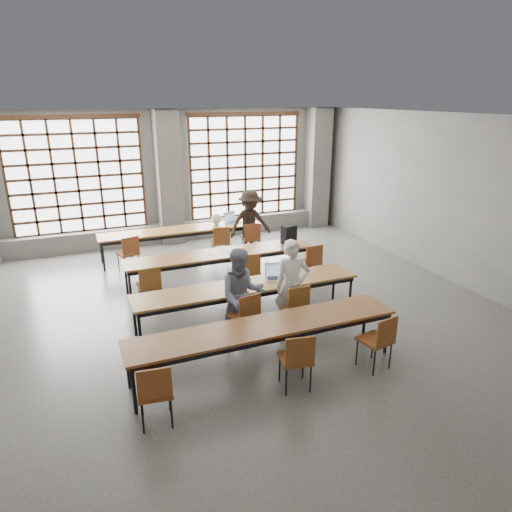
{
  "coord_description": "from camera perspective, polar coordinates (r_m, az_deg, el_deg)",
  "views": [
    {
      "loc": [
        -2.44,
        -6.82,
        3.82
      ],
      "look_at": [
        0.52,
        0.4,
        1.07
      ],
      "focal_mm": 32.0,
      "sensor_mm": 36.0,
      "label": 1
    }
  ],
  "objects": [
    {
      "name": "chair_back_left",
      "position": [
        10.62,
        -15.6,
        0.66
      ],
      "size": [
        0.53,
        0.53,
        0.88
      ],
      "color": "brown",
      "rests_on": "floor"
    },
    {
      "name": "paper_sheet_b",
      "position": [
        9.4,
        -6.07,
        0.12
      ],
      "size": [
        0.3,
        0.22,
        0.0
      ],
      "primitive_type": "cube",
      "rotation": [
        0.0,
        0.0,
        -0.02
      ],
      "color": "white",
      "rests_on": "desk_row_b"
    },
    {
      "name": "desk_row_d",
      "position": [
        6.61,
        1.23,
        -9.11
      ],
      "size": [
        4.0,
        0.7,
        0.73
      ],
      "color": "brown",
      "rests_on": "floor"
    },
    {
      "name": "mouse",
      "position": [
        8.25,
        5.21,
        -2.53
      ],
      "size": [
        0.1,
        0.07,
        0.04
      ],
      "primitive_type": "ellipsoid",
      "rotation": [
        0.0,
        0.0,
        -0.06
      ],
      "color": "white",
      "rests_on": "desk_row_c"
    },
    {
      "name": "desk_row_a",
      "position": [
        11.38,
        -9.21,
        3.07
      ],
      "size": [
        4.0,
        0.7,
        0.73
      ],
      "color": "brown",
      "rests_on": "floor"
    },
    {
      "name": "column_mid",
      "position": [
        12.45,
        -10.87,
        9.51
      ],
      "size": [
        0.6,
        0.55,
        3.5
      ],
      "primitive_type": "cube",
      "color": "#51514F",
      "rests_on": "floor"
    },
    {
      "name": "student_back",
      "position": [
        11.33,
        -0.76,
        4.11
      ],
      "size": [
        1.1,
        0.67,
        1.66
      ],
      "primitive_type": "imported",
      "rotation": [
        0.0,
        0.0,
        0.05
      ],
      "color": "black",
      "rests_on": "floor"
    },
    {
      "name": "desk_row_b",
      "position": [
        9.55,
        -4.42,
        0.07
      ],
      "size": [
        4.0,
        0.7,
        0.73
      ],
      "color": "brown",
      "rests_on": "floor"
    },
    {
      "name": "chair_front_left",
      "position": [
        7.36,
        -1.27,
        -7.08
      ],
      "size": [
        0.5,
        0.5,
        0.88
      ],
      "color": "maroon",
      "rests_on": "floor"
    },
    {
      "name": "chair_mid_centre",
      "position": [
        9.16,
        -0.85,
        -1.59
      ],
      "size": [
        0.47,
        0.47,
        0.88
      ],
      "color": "brown",
      "rests_on": "floor"
    },
    {
      "name": "chair_near_left",
      "position": [
        5.76,
        -12.54,
        -15.89
      ],
      "size": [
        0.47,
        0.47,
        0.88
      ],
      "color": "brown",
      "rests_on": "floor"
    },
    {
      "name": "laptop_front",
      "position": [
        8.18,
        2.43,
        -2.34
      ],
      "size": [
        0.43,
        0.4,
        0.26
      ],
      "color": "#B7B8BD",
      "rests_on": "desk_row_c"
    },
    {
      "name": "floor",
      "position": [
        8.19,
        -2.36,
        -8.42
      ],
      "size": [
        11.0,
        11.0,
        0.0
      ],
      "primitive_type": "plane",
      "color": "#4B4B49",
      "rests_on": "ground"
    },
    {
      "name": "student_female",
      "position": [
        7.36,
        -1.76,
        -4.95
      ],
      "size": [
        0.85,
        0.72,
        1.57
      ],
      "primitive_type": "imported",
      "rotation": [
        0.0,
        0.0,
        -0.17
      ],
      "color": "#1A254F",
      "rests_on": "floor"
    },
    {
      "name": "chair_front_right",
      "position": [
        7.69,
        4.93,
        -5.94
      ],
      "size": [
        0.43,
        0.43,
        0.88
      ],
      "color": "brown",
      "rests_on": "floor"
    },
    {
      "name": "backpack",
      "position": [
        10.09,
        4.13,
        2.72
      ],
      "size": [
        0.36,
        0.28,
        0.4
      ],
      "primitive_type": "cube",
      "rotation": [
        0.0,
        0.0,
        0.27
      ],
      "color": "black",
      "rests_on": "desk_row_b"
    },
    {
      "name": "ceiling",
      "position": [
        7.25,
        -2.75,
        16.86
      ],
      "size": [
        11.0,
        11.0,
        0.0
      ],
      "primitive_type": "plane",
      "rotation": [
        3.14,
        0.0,
        0.0
      ],
      "color": "silver",
      "rests_on": "floor"
    },
    {
      "name": "green_box",
      "position": [
        7.94,
        -1.55,
        -3.14
      ],
      "size": [
        0.26,
        0.14,
        0.09
      ],
      "primitive_type": "cube",
      "rotation": [
        0.0,
        0.0,
        0.23
      ],
      "color": "#35832A",
      "rests_on": "desk_row_c"
    },
    {
      "name": "laptop_back",
      "position": [
        11.8,
        -3.07,
        4.52
      ],
      "size": [
        0.44,
        0.41,
        0.26
      ],
      "color": "#BDBCC1",
      "rests_on": "desk_row_a"
    },
    {
      "name": "chair_mid_right",
      "position": [
        9.73,
        6.91,
        -0.44
      ],
      "size": [
        0.44,
        0.44,
        0.88
      ],
      "color": "brown",
      "rests_on": "floor"
    },
    {
      "name": "desk_row_c",
      "position": [
        7.93,
        -1.0,
        -4.03
      ],
      "size": [
        4.0,
        0.7,
        0.73
      ],
      "color": "brown",
      "rests_on": "floor"
    },
    {
      "name": "window_right",
      "position": [
        13.24,
        -1.37,
        11.08
      ],
      "size": [
        3.32,
        0.12,
        3.0
      ],
      "color": "white",
      "rests_on": "wall_back"
    },
    {
      "name": "column_right",
      "position": [
        14.05,
        7.69,
        10.78
      ],
      "size": [
        0.6,
        0.55,
        3.5
      ],
      "primitive_type": "cube",
      "color": "#51514F",
      "rests_on": "floor"
    },
    {
      "name": "chair_near_mid",
      "position": [
        6.26,
        5.17,
        -12.34
      ],
      "size": [
        0.49,
        0.49,
        0.88
      ],
      "color": "brown",
      "rests_on": "floor"
    },
    {
      "name": "wall_right",
      "position": [
        10.3,
        24.77,
        6.04
      ],
      "size": [
        0.0,
        11.0,
        11.0
      ],
      "primitive_type": "plane",
      "rotation": [
        1.57,
        0.0,
        -1.57
      ],
      "color": "#5F5F5D",
      "rests_on": "floor"
    },
    {
      "name": "chair_back_mid",
      "position": [
        11.04,
        -4.42,
        2.05
      ],
      "size": [
        0.47,
        0.47,
        0.88
      ],
      "color": "brown",
      "rests_on": "floor"
    },
    {
      "name": "wall_back",
      "position": [
        12.72,
        -11.14,
        9.7
      ],
      "size": [
        10.0,
        0.0,
        10.0
      ],
      "primitive_type": "plane",
      "rotation": [
        1.57,
        0.0,
        0.0
      ],
      "color": "#5F5F5D",
      "rests_on": "floor"
    },
    {
      "name": "plastic_bag",
      "position": [
        11.6,
        -4.99,
        4.63
      ],
      "size": [
        0.32,
        0.29,
        0.29
      ],
      "primitive_type": "ellipsoid",
      "rotation": [
        0.0,
        0.0,
        -0.41
      ],
      "color": "silver",
      "rests_on": "desk_row_a"
    },
    {
      "name": "window_left",
      "position": [
        12.39,
        -21.46,
        9.18
      ],
      "size": [
        3.32,
        0.12,
        3.0
      ],
      "color": "white",
      "rests_on": "wall_back"
    },
    {
      "name": "student_male",
      "position": [
        7.69,
        4.54,
        -3.78
      ],
      "size": [
        0.67,
        0.54,
        1.6
      ],
      "primitive_type": "imported",
      "rotation": [
        0.0,
        0.0,
        -0.29
      ],
      "color": "silver",
      "rests_on": "floor"
    },
    {
      "name": "phone",
      "position": [
        7.88,
        0.48,
        -3.61
      ],
      "size": [
        0.14,
        0.08,
        0.01
      ],
      "primitive_type": "cube",
      "rotation": [
        0.0,
        0.0,
        0.14
      ],
      "color": "black",
      "rests_on": "desk_row_c"
    },
    {
      "name": "red_pouch",
      "position": [
        5.85,
        -12.56,
        -15.74
      ],
      "size": [
        0.21,
        0.1,
        0.06
      ],
      "primitive_type": "cube",
      "rotation": [
        0.0,
        0.0,
        -0.12
      ],
      "color": "maroon",
      "rests_on": "chair_near_left"
    },
    {
      "name": "chair_back_right",
      "position": [
        11.3,
        -0.56,
        2.52
      ],
      "size": [
        0.47,
        0.48,
        0.88
      ],
      "color": "maroon",
      "rests_on": "floor"
    },
    {
      "name": "chair_near_right",
      "position": [
        6.9,
        15.18,
        -9.75
      ],
      "size": [
        0.5,
        0.5,
        0.88
      ],
      "color": "brown",
      "rests_on": "floor"
    },
    {
      "name": "sill_ledge",
      "position": [
        12.86,
        -10.52,
        2.97
      ],
      "size": [
        9.8,
        0.35,
        0.5
      ],
      "primitive_type": "cube",
      "color": "#51514F",
      "rests_on": "floor"
    },
    {
      "name": "chair_mid_left",
      "position": [
        8.69,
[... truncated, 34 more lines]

